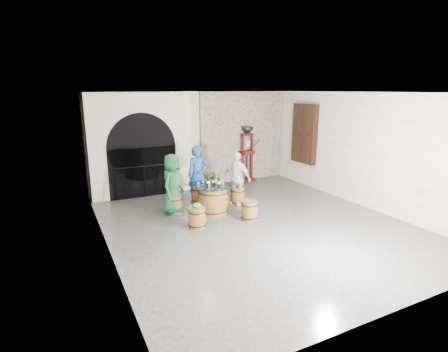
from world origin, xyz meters
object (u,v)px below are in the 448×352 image
barrel_stool_near_right (250,210)px  barrel_stool_far (198,194)px  person_green (172,184)px  wine_bottle_center (219,181)px  wine_bottle_right (213,180)px  barrel_table (213,200)px  person_blue (198,175)px  wine_bottle_left (208,181)px  barrel_stool_near_left (197,217)px  person_white (237,178)px  side_barrel (209,181)px  corking_press (247,150)px  barrel_stool_right (238,195)px  barrel_stool_left (174,204)px

barrel_stool_near_right → barrel_stool_far: bearing=108.3°
person_green → wine_bottle_center: person_green is taller
wine_bottle_right → barrel_stool_near_right: bearing=-57.4°
barrel_table → wine_bottle_right: size_ratio=3.09×
person_blue → person_green: bearing=-140.3°
wine_bottle_left → barrel_stool_near_left: bearing=-129.8°
person_blue → person_white: bearing=-28.5°
side_barrel → corking_press: (1.69, 0.43, 0.87)m
person_blue → wine_bottle_right: (0.04, -1.01, 0.07)m
barrel_table → barrel_stool_near_right: (0.64, -0.85, -0.13)m
barrel_stool_near_right → barrel_stool_near_left: bearing=175.1°
barrel_stool_right → corking_press: 2.78m
barrel_stool_right → person_blue: bearing=145.8°
barrel_stool_far → person_white: size_ratio=0.33×
barrel_stool_right → corking_press: corking_press is taller
barrel_table → person_blue: 1.18m
barrel_stool_left → person_white: 1.95m
barrel_stool_left → person_white: person_white is taller
barrel_stool_near_right → barrel_stool_near_left: size_ratio=1.00×
barrel_table → barrel_stool_left: bearing=153.7°
person_green → corking_press: bearing=-13.3°
person_blue → wine_bottle_left: (-0.12, -1.02, 0.07)m
barrel_stool_left → corking_press: (3.47, 2.08, 0.90)m
barrel_table → person_blue: bearing=89.8°
barrel_stool_left → side_barrel: (1.78, 1.65, 0.03)m
barrel_stool_near_right → person_blue: bearing=108.1°
person_white → wine_bottle_right: person_white is taller
barrel_table → corking_press: corking_press is taller
side_barrel → wine_bottle_right: bearing=-111.1°
barrel_stool_right → person_green: (-1.95, 0.06, 0.56)m
barrel_stool_right → wine_bottle_center: wine_bottle_center is taller
barrel_stool_near_right → person_green: bearing=140.4°
barrel_table → corking_press: 3.67m
barrel_stool_far → wine_bottle_right: wine_bottle_right is taller
barrel_stool_left → barrel_stool_near_right: size_ratio=1.00×
wine_bottle_right → corking_press: 3.51m
person_blue → person_white: 1.15m
barrel_stool_left → wine_bottle_center: (1.07, -0.58, 0.65)m
barrel_stool_right → wine_bottle_left: bearing=-161.5°
wine_bottle_left → corking_press: bearing=43.4°
wine_bottle_right → corking_press: (2.48, 2.47, 0.25)m
side_barrel → corking_press: corking_press is taller
person_white → barrel_stool_near_left: bearing=-86.1°
wine_bottle_center → wine_bottle_right: same height
barrel_table → barrel_stool_near_left: (-0.77, -0.73, -0.13)m
person_green → wine_bottle_right: 1.09m
barrel_table → person_blue: person_blue is taller
barrel_table → barrel_stool_left: (-0.95, 0.47, -0.13)m
barrel_stool_far → person_green: person_green is taller
barrel_stool_left → wine_bottle_right: size_ratio=1.58×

